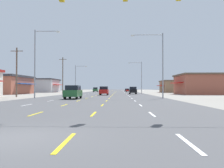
{
  "coord_description": "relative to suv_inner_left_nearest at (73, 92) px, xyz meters",
  "views": [
    {
      "loc": [
        3.29,
        -7.32,
        1.55
      ],
      "look_at": [
        0.54,
        84.95,
        3.24
      ],
      "focal_mm": 38.24,
      "sensor_mm": 36.0,
      "label": 1
    }
  ],
  "objects": [
    {
      "name": "storefront_left_row_2",
      "position": [
        -23.22,
        58.32,
        1.63
      ],
      "size": [
        11.98,
        14.51,
        5.27
      ],
      "color": "#B2B2B7",
      "rests_on": "ground"
    },
    {
      "name": "storefront_right_row_2",
      "position": [
        27.05,
        55.62,
        1.26
      ],
      "size": [
        9.8,
        13.42,
        4.53
      ],
      "color": "#8C6B4C",
      "rests_on": "ground"
    },
    {
      "name": "suv_inner_left_nearest",
      "position": [
        0.0,
        0.0,
        0.0
      ],
      "size": [
        1.98,
        4.9,
        1.98
      ],
      "color": "#235B2D",
      "rests_on": "ground"
    },
    {
      "name": "suv_far_right_mid",
      "position": [
        10.51,
        30.6,
        0.0
      ],
      "size": [
        1.98,
        4.9,
        1.98
      ],
      "color": "black",
      "rests_on": "ground"
    },
    {
      "name": "streetlight_left_row_0",
      "position": [
        -6.33,
        2.73,
        5.22
      ],
      "size": [
        4.09,
        0.26,
        10.92
      ],
      "color": "gray",
      "rests_on": "ground"
    },
    {
      "name": "utility_pole_left_row_1",
      "position": [
        -9.41,
        32.98,
        4.41
      ],
      "size": [
        2.2,
        0.26,
        10.47
      ],
      "color": "brown",
      "rests_on": "ground"
    },
    {
      "name": "storefront_right_row_1",
      "position": [
        28.77,
        27.64,
        1.61
      ],
      "size": [
        14.57,
        13.21,
        5.23
      ],
      "color": "#A35642",
      "rests_on": "ground"
    },
    {
      "name": "lane_markings",
      "position": [
        3.45,
        77.05,
        -1.02
      ],
      "size": [
        10.64,
        227.6,
        0.01
      ],
      "color": "white",
      "rests_on": "ground"
    },
    {
      "name": "sedan_far_right_farther",
      "position": [
        10.62,
        88.09,
        -0.27
      ],
      "size": [
        1.8,
        4.5,
        1.46
      ],
      "color": "black",
      "rests_on": "ground"
    },
    {
      "name": "signal_span_wire",
      "position": [
        3.66,
        -20.07,
        4.4
      ],
      "size": [
        25.61,
        0.52,
        9.38
      ],
      "color": "brown",
      "rests_on": "ground"
    },
    {
      "name": "suv_far_left_far",
      "position": [
        -3.67,
        70.42,
        0.0
      ],
      "size": [
        1.98,
        4.9,
        1.98
      ],
      "color": "#235B2D",
      "rests_on": "ground"
    },
    {
      "name": "suv_center_turn_near",
      "position": [
        3.27,
        20.13,
        0.0
      ],
      "size": [
        1.98,
        4.9,
        1.98
      ],
      "color": "red",
      "rests_on": "ground"
    },
    {
      "name": "storefront_left_row_1",
      "position": [
        -25.67,
        29.2,
        1.52
      ],
      "size": [
        14.98,
        16.39,
        5.05
      ],
      "color": "#A35642",
      "rests_on": "ground"
    },
    {
      "name": "streetlight_right_row_1",
      "position": [
        13.17,
        38.09,
        4.59
      ],
      "size": [
        4.24,
        0.26,
        9.67
      ],
      "color": "gray",
      "rests_on": "ground"
    },
    {
      "name": "lot_apron_right",
      "position": [
        28.2,
        38.55,
        -1.02
      ],
      "size": [
        28.0,
        440.0,
        0.01
      ],
      "primitive_type": "cube",
      "color": "gray",
      "rests_on": "ground"
    },
    {
      "name": "ground_plane",
      "position": [
        3.45,
        38.55,
        -1.03
      ],
      "size": [
        572.0,
        572.0,
        0.0
      ],
      "primitive_type": "plane",
      "color": "#4C4C4F"
    },
    {
      "name": "streetlight_left_row_1",
      "position": [
        -6.31,
        38.09,
        4.0
      ],
      "size": [
        3.72,
        0.26,
        8.65
      ],
      "color": "gray",
      "rests_on": "ground"
    },
    {
      "name": "streetlight_right_row_0",
      "position": [
        13.05,
        2.73,
        4.99
      ],
      "size": [
        5.09,
        0.26,
        10.24
      ],
      "color": "gray",
      "rests_on": "ground"
    },
    {
      "name": "lot_apron_left",
      "position": [
        -21.3,
        38.55,
        -1.02
      ],
      "size": [
        28.0,
        440.0,
        0.01
      ],
      "primitive_type": "cube",
      "color": "gray",
      "rests_on": "ground"
    },
    {
      "name": "utility_pole_left_row_0",
      "position": [
        -11.58,
        7.23,
        3.58
      ],
      "size": [
        2.2,
        0.26,
        8.84
      ],
      "color": "brown",
      "rests_on": "ground"
    },
    {
      "name": "sedan_far_right_midfar",
      "position": [
        10.59,
        68.85,
        -0.27
      ],
      "size": [
        1.8,
        4.5,
        1.46
      ],
      "color": "red",
      "rests_on": "ground"
    }
  ]
}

